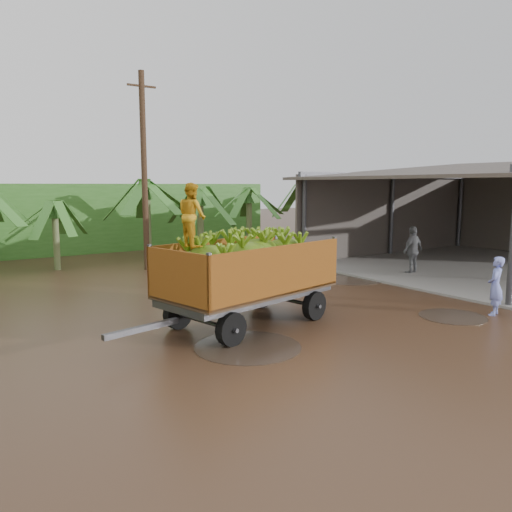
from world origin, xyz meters
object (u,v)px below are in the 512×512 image
Objects in this scene: banana_trailer at (247,271)px; utility_pole at (144,171)px; man_grey at (413,250)px; man_blue at (496,286)px.

banana_trailer is 9.79m from utility_pole.
man_grey is 0.24× the size of utility_pole.
man_blue is (6.13, -3.00, -0.57)m from banana_trailer.
man_blue is at bearing -67.58° from utility_pole.
banana_trailer is at bearing 9.58° from man_grey.
banana_trailer reaches higher than man_grey.
banana_trailer is 6.85m from man_blue.
utility_pole is at bearing -89.71° from man_blue.
banana_trailer is at bearing -96.28° from utility_pole.
banana_trailer is 0.80× the size of utility_pole.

